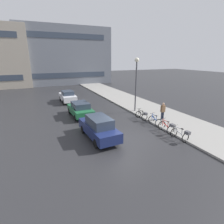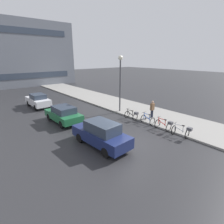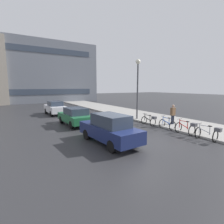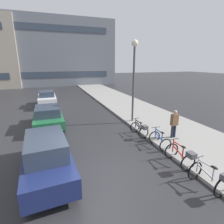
{
  "view_description": "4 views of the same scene",
  "coord_description": "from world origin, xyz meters",
  "views": [
    {
      "loc": [
        -5.87,
        -10.39,
        5.77
      ],
      "look_at": [
        -0.4,
        1.91,
        1.63
      ],
      "focal_mm": 28.0,
      "sensor_mm": 36.0,
      "label": 1
    },
    {
      "loc": [
        -8.1,
        -7.53,
        5.7
      ],
      "look_at": [
        0.04,
        2.19,
        1.7
      ],
      "focal_mm": 28.0,
      "sensor_mm": 36.0,
      "label": 2
    },
    {
      "loc": [
        -6.93,
        -7.44,
        3.27
      ],
      "look_at": [
        -0.37,
        3.18,
        1.46
      ],
      "focal_mm": 28.0,
      "sensor_mm": 36.0,
      "label": 3
    },
    {
      "loc": [
        -1.53,
        -5.53,
        4.33
      ],
      "look_at": [
        1.95,
        4.21,
        1.43
      ],
      "focal_mm": 28.0,
      "sensor_mm": 36.0,
      "label": 4
    }
  ],
  "objects": [
    {
      "name": "car_green",
      "position": [
        -1.82,
        6.82,
        0.76
      ],
      "size": [
        1.97,
        4.17,
        1.49
      ],
      "color": "#1E6038",
      "rests_on": "ground"
    },
    {
      "name": "car_white",
      "position": [
        -1.9,
        13.53,
        0.79
      ],
      "size": [
        1.8,
        4.11,
        1.57
      ],
      "color": "silver",
      "rests_on": "ground"
    },
    {
      "name": "sidewalk_kerb",
      "position": [
        6.0,
        10.0,
        0.07
      ],
      "size": [
        4.8,
        60.0,
        0.14
      ],
      "primitive_type": "cube",
      "color": "gray",
      "rests_on": "ground"
    },
    {
      "name": "car_navy",
      "position": [
        -1.88,
        1.03,
        0.85
      ],
      "size": [
        1.96,
        4.49,
        1.71
      ],
      "color": "navy",
      "rests_on": "ground"
    },
    {
      "name": "pedestrian",
      "position": [
        5.02,
        2.18,
        1.01
      ],
      "size": [
        0.41,
        0.25,
        1.79
      ],
      "color": "#1E2333",
      "rests_on": "ground"
    },
    {
      "name": "bicycle_third",
      "position": [
        3.71,
        1.62,
        0.39
      ],
      "size": [
        0.73,
        1.12,
        0.98
      ],
      "color": "black",
      "rests_on": "ground"
    },
    {
      "name": "building_facade_main",
      "position": [
        1.44,
        33.45,
        6.26
      ],
      "size": [
        20.14,
        8.57,
        12.53
      ],
      "color": "slate",
      "rests_on": "ground"
    },
    {
      "name": "bicycle_farthest",
      "position": [
        3.44,
        3.26,
        0.47
      ],
      "size": [
        0.72,
        1.38,
        0.97
      ],
      "color": "black",
      "rests_on": "ground"
    },
    {
      "name": "bicycle_second",
      "position": [
        3.56,
        -0.21,
        0.5
      ],
      "size": [
        0.76,
        1.4,
        1.02
      ],
      "color": "black",
      "rests_on": "ground"
    },
    {
      "name": "bicycle_nearest",
      "position": [
        3.48,
        -1.78,
        0.49
      ],
      "size": [
        0.85,
        1.4,
        1.0
      ],
      "color": "black",
      "rests_on": "ground"
    },
    {
      "name": "ground_plane",
      "position": [
        0.0,
        0.0,
        0.0
      ],
      "size": [
        140.0,
        140.0,
        0.0
      ],
      "primitive_type": "plane",
      "color": "#28282B"
    },
    {
      "name": "streetlamp",
      "position": [
        4.13,
        5.76,
        4.09
      ],
      "size": [
        0.46,
        0.46,
        5.85
      ],
      "color": "#424247",
      "rests_on": "ground"
    }
  ]
}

